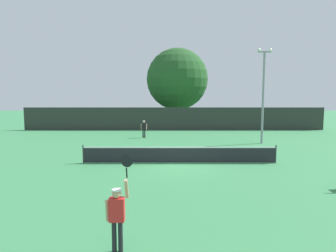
{
  "coord_description": "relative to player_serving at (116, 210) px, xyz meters",
  "views": [
    {
      "loc": [
        -0.67,
        -16.67,
        3.96
      ],
      "look_at": [
        -0.59,
        5.15,
        1.65
      ],
      "focal_mm": 30.89,
      "sensor_mm": 36.0,
      "label": 1
    }
  ],
  "objects": [
    {
      "name": "tennis_ball",
      "position": [
        4.23,
        11.55,
        -1.06
      ],
      "size": [
        0.07,
        0.07,
        0.07
      ],
      "primitive_type": "sphere",
      "color": "#CCE033",
      "rests_on": "ground"
    },
    {
      "name": "player_receiving",
      "position": [
        -1.0,
        19.98,
        -0.11
      ],
      "size": [
        0.57,
        0.24,
        1.61
      ],
      "rotation": [
        0.0,
        0.0,
        3.14
      ],
      "color": "black",
      "rests_on": "ground"
    },
    {
      "name": "light_pole",
      "position": [
        9.06,
        16.74,
        3.33
      ],
      "size": [
        1.18,
        0.28,
        7.73
      ],
      "color": "gray",
      "rests_on": "ground"
    },
    {
      "name": "parked_car_mid",
      "position": [
        -1.23,
        33.35,
        -0.31
      ],
      "size": [
        2.16,
        4.31,
        1.69
      ],
      "rotation": [
        0.0,
        0.0,
        0.06
      ],
      "color": "navy",
      "rests_on": "ground"
    },
    {
      "name": "large_tree",
      "position": [
        2.5,
        31.56,
        5.01
      ],
      "size": [
        8.09,
        8.09,
        10.15
      ],
      "color": "brown",
      "rests_on": "ground"
    },
    {
      "name": "parked_car_near",
      "position": [
        -6.02,
        32.76,
        -0.31
      ],
      "size": [
        2.44,
        4.41,
        1.69
      ],
      "rotation": [
        0.0,
        0.0,
        0.13
      ],
      "color": "black",
      "rests_on": "ground"
    },
    {
      "name": "ground_plane",
      "position": [
        1.95,
        9.7,
        -1.09
      ],
      "size": [
        120.0,
        120.0,
        0.0
      ],
      "primitive_type": "plane",
      "color": "#387F4C"
    },
    {
      "name": "perimeter_fence",
      "position": [
        1.95,
        26.19,
        0.21
      ],
      "size": [
        34.53,
        0.12,
        2.6
      ],
      "primitive_type": "cube",
      "color": "#2D332D",
      "rests_on": "ground"
    },
    {
      "name": "parked_car_far",
      "position": [
        12.54,
        31.83,
        -0.31
      ],
      "size": [
        1.98,
        4.24,
        1.69
      ],
      "rotation": [
        0.0,
        0.0,
        0.02
      ],
      "color": "navy",
      "rests_on": "ground"
    },
    {
      "name": "tennis_net",
      "position": [
        1.95,
        9.7,
        -0.58
      ],
      "size": [
        11.39,
        0.08,
        1.07
      ],
      "color": "#232328",
      "rests_on": "ground"
    },
    {
      "name": "player_serving",
      "position": [
        0.0,
        0.0,
        0.0
      ],
      "size": [
        0.67,
        0.39,
        2.49
      ],
      "color": "red",
      "rests_on": "ground"
    }
  ]
}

